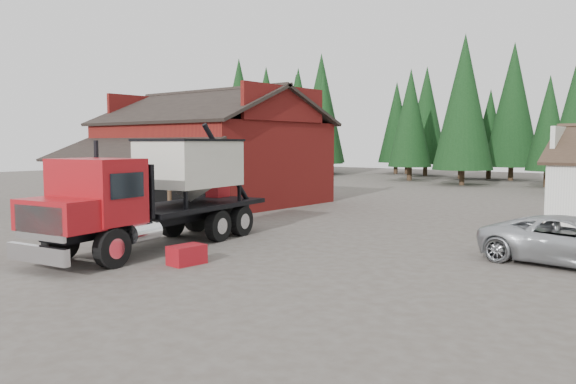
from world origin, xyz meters
The scene contains 8 objects.
ground centered at (0.00, 0.00, 0.00)m, with size 120.00×120.00×0.00m, color #4A423A.
red_barn centered at (-11.00, 9.90, 2.69)m, with size 12.80×13.63×7.18m.
conifer_backdrop centered at (0.00, 42.00, 0.00)m, with size 76.00×16.00×16.00m, color black, non-canonical shape.
near_pine_a centered at (-22.00, 28.00, 6.39)m, with size 4.40×4.40×11.40m.
near_pine_d centered at (-4.00, 34.00, 7.39)m, with size 5.28×5.28×13.40m.
feed_truck centered at (-1.03, -2.09, 2.13)m, with size 4.21×10.38×4.55m.
silver_car centered at (11.43, 3.82, 0.76)m, with size 2.51×5.44×1.51m, color #B1B5BA.
equip_box centered at (1.98, -3.47, 0.30)m, with size 0.70×1.10×0.60m, color maroon.
Camera 1 is at (15.21, -14.93, 3.77)m, focal length 35.00 mm.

